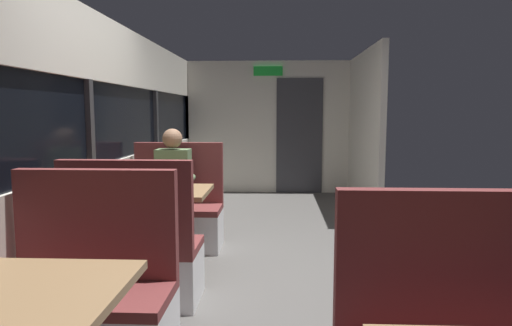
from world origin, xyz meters
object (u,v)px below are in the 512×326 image
seated_passenger (174,198)px  bench_near_window_facing_entry (88,309)px  bench_mid_window_facing_end (135,260)px  bench_mid_window_facing_entry (176,217)px  dining_table_mid_window (158,201)px  dining_table_near_window (12,311)px

seated_passenger → bench_near_window_facing_entry: bearing=-90.0°
bench_mid_window_facing_end → bench_mid_window_facing_entry: size_ratio=1.00×
bench_near_window_facing_entry → bench_mid_window_facing_end: same height
bench_mid_window_facing_end → dining_table_mid_window: bearing=90.0°
dining_table_near_window → bench_mid_window_facing_entry: 2.96m
bench_near_window_facing_entry → bench_mid_window_facing_entry: size_ratio=1.00×
bench_mid_window_facing_entry → seated_passenger: seated_passenger is taller
dining_table_near_window → bench_near_window_facing_entry: bench_near_window_facing_entry is taller
dining_table_near_window → dining_table_mid_window: size_ratio=1.00×
seated_passenger → bench_mid_window_facing_entry: bearing=90.0°
dining_table_near_window → bench_mid_window_facing_entry: bench_mid_window_facing_entry is taller
dining_table_near_window → dining_table_mid_window: bearing=90.0°
dining_table_mid_window → seated_passenger: size_ratio=0.71×
dining_table_mid_window → bench_mid_window_facing_entry: (0.00, 0.70, -0.31)m
bench_mid_window_facing_end → seated_passenger: (0.00, 1.33, 0.21)m
dining_table_mid_window → bench_mid_window_facing_entry: bench_mid_window_facing_entry is taller
dining_table_mid_window → seated_passenger: bearing=90.0°
dining_table_mid_window → bench_mid_window_facing_end: size_ratio=0.82×
dining_table_near_window → dining_table_mid_window: 2.24m
dining_table_near_window → seated_passenger: seated_passenger is taller
dining_table_near_window → bench_near_window_facing_entry: 0.77m
bench_near_window_facing_entry → dining_table_mid_window: bearing=90.0°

